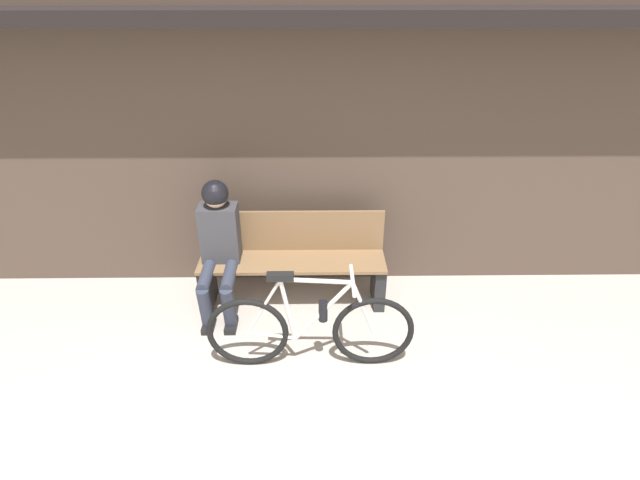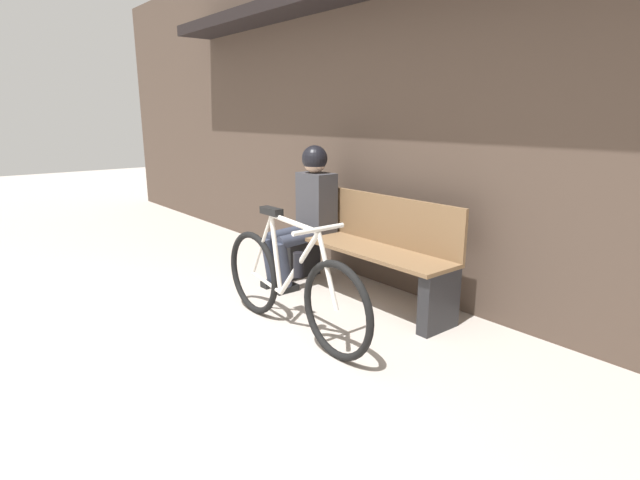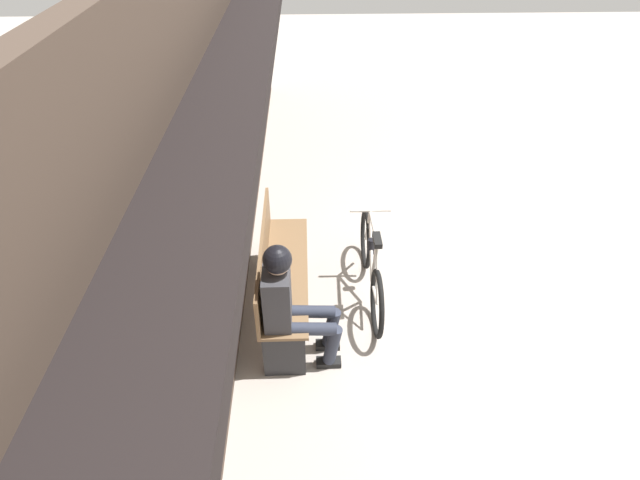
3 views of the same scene
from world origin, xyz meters
TOP-DOWN VIEW (x-y plane):
  - ground_plane at (0.00, 0.00)m, footprint 24.00×24.00m
  - storefront_wall at (0.00, 2.88)m, footprint 12.00×0.56m
  - park_bench_near at (0.00, 2.46)m, footprint 1.70×0.42m
  - bicycle at (0.17, 1.57)m, footprint 1.63×0.40m
  - person_seated at (-0.64, 2.35)m, footprint 0.34×0.64m

SIDE VIEW (x-z plane):
  - ground_plane at x=0.00m, z-range 0.00..0.00m
  - bicycle at x=0.17m, z-range -0.08..0.79m
  - park_bench_near at x=0.00m, z-range -0.02..0.85m
  - person_seated at x=-0.64m, z-range 0.09..1.34m
  - storefront_wall at x=0.00m, z-range 0.06..3.26m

